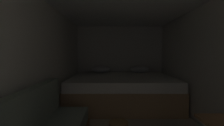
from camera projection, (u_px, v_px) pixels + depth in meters
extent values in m
cube|color=silver|center=(120.00, 60.00, 4.61)|extent=(2.57, 0.05, 1.99)
cube|color=silver|center=(41.00, 68.00, 2.25)|extent=(0.05, 4.68, 1.99)
cube|color=silver|center=(216.00, 68.00, 2.25)|extent=(0.05, 4.68, 1.99)
cube|color=tan|center=(122.00, 94.00, 3.72)|extent=(2.35, 1.74, 0.46)
cube|color=white|center=(122.00, 80.00, 3.69)|extent=(2.31, 1.70, 0.20)
ellipsoid|color=white|center=(102.00, 69.00, 4.33)|extent=(0.52, 0.34, 0.19)
ellipsoid|color=white|center=(140.00, 69.00, 4.33)|extent=(0.52, 0.34, 0.19)
cube|color=gray|center=(12.00, 122.00, 1.45)|extent=(0.12, 2.19, 0.47)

